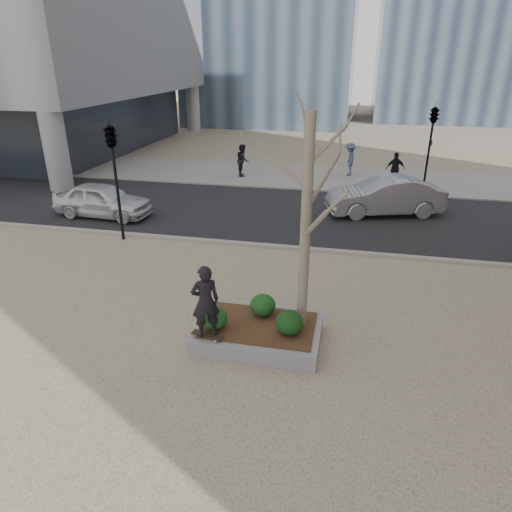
% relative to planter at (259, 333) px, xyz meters
% --- Properties ---
extents(ground, '(120.00, 120.00, 0.00)m').
position_rel_planter_xyz_m(ground, '(-1.00, 0.00, -0.23)').
color(ground, tan).
rests_on(ground, ground).
extents(street, '(60.00, 8.00, 0.02)m').
position_rel_planter_xyz_m(street, '(-1.00, 10.00, -0.21)').
color(street, black).
rests_on(street, ground).
extents(far_sidewalk, '(60.00, 6.00, 0.02)m').
position_rel_planter_xyz_m(far_sidewalk, '(-1.00, 17.00, -0.21)').
color(far_sidewalk, gray).
rests_on(far_sidewalk, ground).
extents(planter, '(3.00, 2.00, 0.45)m').
position_rel_planter_xyz_m(planter, '(0.00, 0.00, 0.00)').
color(planter, gray).
rests_on(planter, ground).
extents(planter_mulch, '(2.70, 1.70, 0.04)m').
position_rel_planter_xyz_m(planter_mulch, '(0.00, 0.00, 0.25)').
color(planter_mulch, '#382314').
rests_on(planter_mulch, planter).
extents(sycamore_tree, '(2.80, 2.80, 6.60)m').
position_rel_planter_xyz_m(sycamore_tree, '(1.00, 0.30, 3.56)').
color(sycamore_tree, gray).
rests_on(sycamore_tree, planter_mulch).
extents(shrub_left, '(0.64, 0.64, 0.55)m').
position_rel_planter_xyz_m(shrub_left, '(-1.01, -0.37, 0.54)').
color(shrub_left, '#123B15').
rests_on(shrub_left, planter_mulch).
extents(shrub_middle, '(0.64, 0.64, 0.55)m').
position_rel_planter_xyz_m(shrub_middle, '(0.01, 0.47, 0.54)').
color(shrub_middle, '#133C17').
rests_on(shrub_middle, planter_mulch).
extents(shrub_right, '(0.66, 0.66, 0.56)m').
position_rel_planter_xyz_m(shrub_right, '(0.78, -0.22, 0.55)').
color(shrub_right, black).
rests_on(shrub_right, planter_mulch).
extents(skateboard, '(0.80, 0.37, 0.08)m').
position_rel_planter_xyz_m(skateboard, '(-1.08, -0.76, 0.26)').
color(skateboard, black).
rests_on(skateboard, planter).
extents(skateboarder, '(0.77, 0.68, 1.77)m').
position_rel_planter_xyz_m(skateboarder, '(-1.08, -0.76, 1.19)').
color(skateboarder, black).
rests_on(skateboarder, skateboard).
extents(police_car, '(4.38, 2.00, 1.46)m').
position_rel_planter_xyz_m(police_car, '(-8.59, 7.94, 0.52)').
color(police_car, silver).
rests_on(police_car, street).
extents(car_silver, '(5.27, 3.07, 1.64)m').
position_rel_planter_xyz_m(car_silver, '(3.39, 10.79, 0.62)').
color(car_silver, gray).
rests_on(car_silver, street).
extents(pedestrian_a, '(0.90, 1.03, 1.81)m').
position_rel_planter_xyz_m(pedestrian_a, '(-4.37, 16.36, 0.71)').
color(pedestrian_a, black).
rests_on(pedestrian_a, far_sidewalk).
extents(pedestrian_b, '(0.77, 1.25, 1.88)m').
position_rel_planter_xyz_m(pedestrian_b, '(1.69, 17.73, 0.74)').
color(pedestrian_b, '#3F4B72').
rests_on(pedestrian_b, far_sidewalk).
extents(pedestrian_c, '(1.09, 0.61, 1.75)m').
position_rel_planter_xyz_m(pedestrian_c, '(4.15, 16.08, 0.67)').
color(pedestrian_c, black).
rests_on(pedestrian_c, far_sidewalk).
extents(traffic_light_near, '(0.60, 2.48, 4.50)m').
position_rel_planter_xyz_m(traffic_light_near, '(-6.50, 5.60, 2.02)').
color(traffic_light_near, black).
rests_on(traffic_light_near, ground).
extents(traffic_light_far, '(0.60, 2.48, 4.50)m').
position_rel_planter_xyz_m(traffic_light_far, '(5.50, 14.60, 2.02)').
color(traffic_light_far, black).
rests_on(traffic_light_far, ground).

